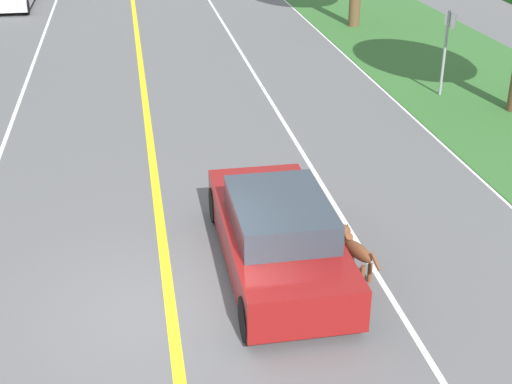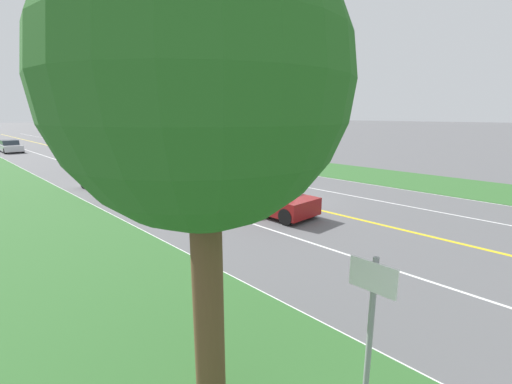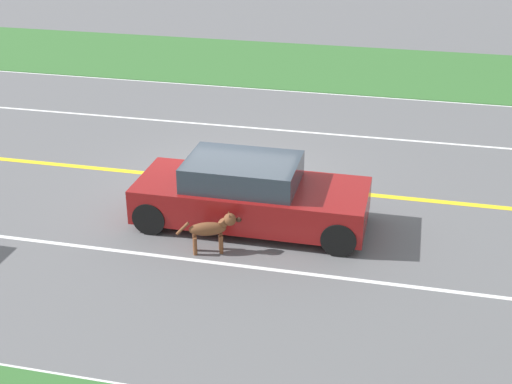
# 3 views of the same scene
# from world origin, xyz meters

# --- Properties ---
(ground_plane) EXTENTS (400.00, 400.00, 0.00)m
(ground_plane) POSITION_xyz_m (0.00, 0.00, 0.00)
(ground_plane) COLOR #5B5B5E
(centre_divider_line) EXTENTS (0.18, 160.00, 0.01)m
(centre_divider_line) POSITION_xyz_m (0.00, 0.00, 0.00)
(centre_divider_line) COLOR yellow
(centre_divider_line) RESTS_ON ground
(lane_edge_line_right) EXTENTS (0.14, 160.00, 0.01)m
(lane_edge_line_right) POSITION_xyz_m (7.00, 0.00, 0.00)
(lane_edge_line_right) COLOR white
(lane_edge_line_right) RESTS_ON ground
(lane_edge_line_left) EXTENTS (0.14, 160.00, 0.01)m
(lane_edge_line_left) POSITION_xyz_m (-7.00, 0.00, 0.00)
(lane_edge_line_left) COLOR white
(lane_edge_line_left) RESTS_ON ground
(lane_dash_same_dir) EXTENTS (0.10, 160.00, 0.01)m
(lane_dash_same_dir) POSITION_xyz_m (3.50, 0.00, 0.00)
(lane_dash_same_dir) COLOR white
(lane_dash_same_dir) RESTS_ON ground
(lane_dash_oncoming) EXTENTS (0.10, 160.00, 0.01)m
(lane_dash_oncoming) POSITION_xyz_m (-3.50, 0.00, 0.00)
(lane_dash_oncoming) COLOR white
(lane_dash_oncoming) RESTS_ON ground
(grass_verge_right) EXTENTS (6.00, 160.00, 0.03)m
(grass_verge_right) POSITION_xyz_m (10.00, 0.00, 0.01)
(grass_verge_right) COLOR #33662D
(grass_verge_right) RESTS_ON ground
(grass_verge_left) EXTENTS (6.00, 160.00, 0.03)m
(grass_verge_left) POSITION_xyz_m (-10.00, 0.00, 0.01)
(grass_verge_left) COLOR #33662D
(grass_verge_left) RESTS_ON ground
(ego_car) EXTENTS (1.82, 4.55, 1.37)m
(ego_car) POSITION_xyz_m (1.88, 0.83, 0.65)
(ego_car) COLOR maroon
(ego_car) RESTS_ON ground
(dog) EXTENTS (0.52, 1.17, 0.80)m
(dog) POSITION_xyz_m (3.11, 0.43, 0.49)
(dog) COLOR brown
(dog) RESTS_ON ground
(pickup_truck) EXTENTS (2.09, 5.20, 1.77)m
(pickup_truck) POSITION_xyz_m (5.03, -7.59, 0.91)
(pickup_truck) COLOR silver
(pickup_truck) RESTS_ON ground
(car_trailing_near) EXTENTS (1.87, 4.73, 1.37)m
(car_trailing_near) POSITION_xyz_m (1.92, -15.98, 0.64)
(car_trailing_near) COLOR #1E472D
(car_trailing_near) RESTS_ON ground
(car_trailing_mid) EXTENTS (1.85, 4.70, 1.34)m
(car_trailing_mid) POSITION_xyz_m (5.26, -36.32, 0.63)
(car_trailing_mid) COLOR silver
(car_trailing_mid) RESTS_ON ground
(roadside_tree_right_near) EXTENTS (3.54, 3.54, 6.33)m
(roadside_tree_right_near) POSITION_xyz_m (9.84, 7.48, 4.52)
(roadside_tree_right_near) COLOR brown
(roadside_tree_right_near) RESTS_ON ground
(street_sign) EXTENTS (0.11, 0.64, 2.43)m
(street_sign) POSITION_xyz_m (8.42, 9.12, 1.53)
(street_sign) COLOR gray
(street_sign) RESTS_ON ground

